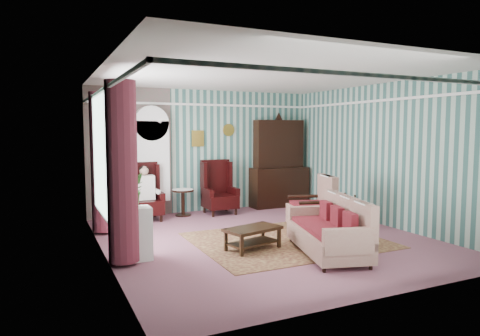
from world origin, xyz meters
name	(u,v)px	position (x,y,z in m)	size (l,w,h in m)	color
floor	(264,238)	(0.00, 0.00, 0.00)	(6.00, 6.00, 0.00)	#8B5061
room_shell	(229,127)	(-0.62, 0.18, 2.01)	(5.53, 6.02, 2.91)	#37645E
bookcase	(152,167)	(-1.35, 2.84, 1.12)	(0.80, 0.28, 2.24)	silver
dresser_hutch	(279,160)	(1.90, 2.72, 1.18)	(1.50, 0.56, 2.36)	black
wingback_left	(145,192)	(-1.60, 2.45, 0.62)	(0.76, 0.80, 1.25)	black
wingback_right	(220,187)	(0.15, 2.45, 0.62)	(0.76, 0.80, 1.25)	black
seated_woman	(145,193)	(-1.60, 2.45, 0.59)	(0.44, 0.40, 1.18)	silver
round_side_table	(183,203)	(-0.70, 2.60, 0.30)	(0.50, 0.50, 0.60)	black
nest_table	(342,205)	(2.47, 0.90, 0.27)	(0.45, 0.38, 0.54)	black
plant_stand	(132,234)	(-2.40, -0.30, 0.40)	(0.55, 0.35, 0.80)	white
rug	(287,240)	(0.30, -0.30, 0.01)	(3.20, 2.60, 0.01)	#54211C
sofa	(327,220)	(0.43, -1.28, 0.54)	(1.84, 0.92, 1.09)	beige
floral_armchair	(311,207)	(1.14, 0.20, 0.46)	(0.88, 0.87, 0.92)	beige
coffee_table	(253,239)	(-0.51, -0.56, 0.19)	(0.92, 0.50, 0.37)	black
potted_plant_a	(130,195)	(-2.43, -0.36, 1.00)	(0.36, 0.31, 0.40)	#1B4F18
potted_plant_b	(135,190)	(-2.33, -0.18, 1.05)	(0.28, 0.22, 0.51)	#215119
potted_plant_c	(127,196)	(-2.45, -0.25, 0.97)	(0.19, 0.19, 0.35)	#25531A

